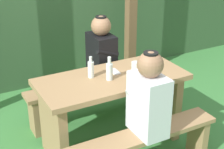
{
  "coord_description": "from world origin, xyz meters",
  "views": [
    {
      "loc": [
        -1.41,
        -2.59,
        2.11
      ],
      "look_at": [
        0.0,
        0.0,
        0.76
      ],
      "focal_mm": 56.29,
      "sensor_mm": 36.0,
      "label": 1
    }
  ],
  "objects_px": {
    "bench_near": "(143,145)",
    "cell_phone": "(115,72)",
    "drinking_glass": "(135,66)",
    "bottle_left": "(109,71)",
    "bottle_right": "(91,69)",
    "bench_far": "(88,93)",
    "person_white_shirt": "(148,97)",
    "picnic_table": "(112,99)",
    "person_black_coat": "(102,52)"
  },
  "relations": [
    {
      "from": "drinking_glass",
      "to": "bench_near",
      "type": "bearing_deg",
      "value": -115.07
    },
    {
      "from": "person_black_coat",
      "to": "person_white_shirt",
      "type": "bearing_deg",
      "value": -96.89
    },
    {
      "from": "bench_far",
      "to": "person_white_shirt",
      "type": "relative_size",
      "value": 1.95
    },
    {
      "from": "bench_near",
      "to": "person_white_shirt",
      "type": "bearing_deg",
      "value": 5.12
    },
    {
      "from": "bench_near",
      "to": "bottle_left",
      "type": "relative_size",
      "value": 6.3
    },
    {
      "from": "drinking_glass",
      "to": "bottle_right",
      "type": "relative_size",
      "value": 0.43
    },
    {
      "from": "bottle_right",
      "to": "cell_phone",
      "type": "bearing_deg",
      "value": -0.69
    },
    {
      "from": "bottle_right",
      "to": "bench_near",
      "type": "bearing_deg",
      "value": -74.72
    },
    {
      "from": "bench_near",
      "to": "drinking_glass",
      "type": "xyz_separation_m",
      "value": [
        0.27,
        0.57,
        0.46
      ]
    },
    {
      "from": "bottle_left",
      "to": "picnic_table",
      "type": "bearing_deg",
      "value": 40.21
    },
    {
      "from": "picnic_table",
      "to": "drinking_glass",
      "type": "relative_size",
      "value": 16.06
    },
    {
      "from": "person_black_coat",
      "to": "picnic_table",
      "type": "bearing_deg",
      "value": -107.19
    },
    {
      "from": "picnic_table",
      "to": "drinking_glass",
      "type": "xyz_separation_m",
      "value": [
        0.27,
        0.02,
        0.28
      ]
    },
    {
      "from": "bench_near",
      "to": "bench_far",
      "type": "xyz_separation_m",
      "value": [
        0.0,
        1.1,
        0.0
      ]
    },
    {
      "from": "person_black_coat",
      "to": "drinking_glass",
      "type": "distance_m",
      "value": 0.53
    },
    {
      "from": "bench_far",
      "to": "person_white_shirt",
      "type": "bearing_deg",
      "value": -88.07
    },
    {
      "from": "picnic_table",
      "to": "bottle_left",
      "type": "height_order",
      "value": "bottle_left"
    },
    {
      "from": "bench_far",
      "to": "bottle_left",
      "type": "xyz_separation_m",
      "value": [
        -0.05,
        -0.59,
        0.51
      ]
    },
    {
      "from": "person_black_coat",
      "to": "bottle_right",
      "type": "height_order",
      "value": "person_black_coat"
    },
    {
      "from": "picnic_table",
      "to": "bench_far",
      "type": "distance_m",
      "value": 0.58
    },
    {
      "from": "cell_phone",
      "to": "bottle_right",
      "type": "bearing_deg",
      "value": -178.46
    },
    {
      "from": "bench_near",
      "to": "bottle_left",
      "type": "bearing_deg",
      "value": 95.54
    },
    {
      "from": "bench_near",
      "to": "picnic_table",
      "type": "bearing_deg",
      "value": 90.0
    },
    {
      "from": "person_white_shirt",
      "to": "bottle_right",
      "type": "relative_size",
      "value": 3.54
    },
    {
      "from": "drinking_glass",
      "to": "bottle_left",
      "type": "bearing_deg",
      "value": -168.51
    },
    {
      "from": "bench_far",
      "to": "drinking_glass",
      "type": "bearing_deg",
      "value": -63.06
    },
    {
      "from": "picnic_table",
      "to": "cell_phone",
      "type": "xyz_separation_m",
      "value": [
        0.07,
        0.08,
        0.24
      ]
    },
    {
      "from": "cell_phone",
      "to": "person_white_shirt",
      "type": "bearing_deg",
      "value": -91.01
    },
    {
      "from": "person_white_shirt",
      "to": "cell_phone",
      "type": "relative_size",
      "value": 5.14
    },
    {
      "from": "bottle_left",
      "to": "bottle_right",
      "type": "bearing_deg",
      "value": 134.23
    },
    {
      "from": "bottle_left",
      "to": "drinking_glass",
      "type": "bearing_deg",
      "value": 11.49
    },
    {
      "from": "bench_far",
      "to": "drinking_glass",
      "type": "relative_size",
      "value": 16.06
    },
    {
      "from": "bench_near",
      "to": "bench_far",
      "type": "height_order",
      "value": "same"
    },
    {
      "from": "bench_far",
      "to": "bottle_left",
      "type": "height_order",
      "value": "bottle_left"
    },
    {
      "from": "drinking_glass",
      "to": "cell_phone",
      "type": "height_order",
      "value": "drinking_glass"
    },
    {
      "from": "person_black_coat",
      "to": "bottle_right",
      "type": "distance_m",
      "value": 0.58
    },
    {
      "from": "drinking_glass",
      "to": "bottle_left",
      "type": "distance_m",
      "value": 0.33
    },
    {
      "from": "bench_near",
      "to": "cell_phone",
      "type": "height_order",
      "value": "cell_phone"
    },
    {
      "from": "bottle_right",
      "to": "cell_phone",
      "type": "distance_m",
      "value": 0.26
    },
    {
      "from": "cell_phone",
      "to": "bench_near",
      "type": "bearing_deg",
      "value": -94.31
    },
    {
      "from": "drinking_glass",
      "to": "bottle_left",
      "type": "height_order",
      "value": "bottle_left"
    },
    {
      "from": "person_white_shirt",
      "to": "bottle_left",
      "type": "height_order",
      "value": "person_white_shirt"
    },
    {
      "from": "person_white_shirt",
      "to": "bench_far",
      "type": "bearing_deg",
      "value": 91.93
    },
    {
      "from": "bench_near",
      "to": "bottle_left",
      "type": "xyz_separation_m",
      "value": [
        -0.05,
        0.51,
        0.51
      ]
    },
    {
      "from": "bottle_left",
      "to": "cell_phone",
      "type": "bearing_deg",
      "value": 45.66
    },
    {
      "from": "picnic_table",
      "to": "person_black_coat",
      "type": "xyz_separation_m",
      "value": [
        0.17,
        0.55,
        0.27
      ]
    },
    {
      "from": "picnic_table",
      "to": "bottle_right",
      "type": "relative_size",
      "value": 6.89
    },
    {
      "from": "person_white_shirt",
      "to": "bottle_right",
      "type": "distance_m",
      "value": 0.67
    },
    {
      "from": "bottle_left",
      "to": "cell_phone",
      "type": "distance_m",
      "value": 0.19
    },
    {
      "from": "drinking_glass",
      "to": "bottle_left",
      "type": "relative_size",
      "value": 0.39
    }
  ]
}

